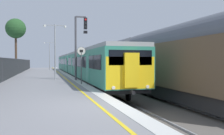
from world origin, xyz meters
TOP-DOWN VIEW (x-y plane):
  - ground at (2.64, 0.00)m, footprint 17.40×110.00m
  - commuter_train_at_platform at (2.10, 23.53)m, footprint 2.83×41.29m
  - freight_train_adjacent_track at (6.10, 27.57)m, footprint 2.60×58.34m
  - signal_gantry at (0.60, 12.10)m, footprint 1.10×0.24m
  - speed_limit_sign at (0.25, 8.19)m, footprint 0.59×0.08m
  - platform_lamp_mid at (-1.32, 13.54)m, footprint 2.00×0.20m
  - platform_lamp_far at (-1.32, 36.89)m, footprint 2.00×0.20m
  - background_tree_left at (-6.60, 31.84)m, footprint 3.09×3.14m

SIDE VIEW (x-z plane):
  - ground at x=2.64m, z-range -1.21..0.00m
  - commuter_train_at_platform at x=2.10m, z-range -0.64..3.17m
  - speed_limit_sign at x=0.25m, z-range 0.37..3.01m
  - freight_train_adjacent_track at x=6.10m, z-range -0.76..4.16m
  - platform_lamp_mid at x=-1.32m, z-range 0.49..5.44m
  - platform_lamp_far at x=-1.32m, z-range 0.50..5.63m
  - signal_gantry at x=0.60m, z-range 0.67..6.18m
  - background_tree_left at x=-6.60m, z-range 2.45..10.74m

